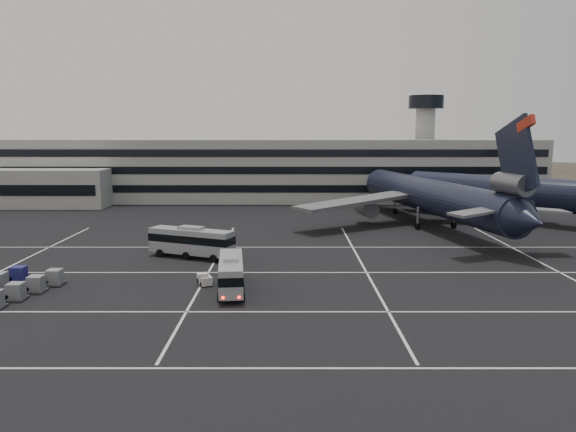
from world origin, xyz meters
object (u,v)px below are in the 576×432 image
object	(u,v)px
trijet_main	(433,196)
bus_far	(191,241)
uld_cluster	(7,286)
bus_near	(231,272)

from	to	relation	value
trijet_main	bus_far	world-z (taller)	trijet_main
trijet_main	uld_cluster	distance (m)	64.65
bus_far	uld_cluster	xyz separation A→B (m)	(-15.41, -16.18, -1.38)
trijet_main	uld_cluster	xyz separation A→B (m)	(-51.61, -38.68, -4.43)
trijet_main	bus_far	bearing A→B (deg)	-159.77
trijet_main	bus_near	size ratio (longest dim) A/B	5.53
trijet_main	bus_near	xyz separation A→B (m)	(-29.67, -37.44, -3.28)
trijet_main	uld_cluster	world-z (taller)	trijet_main
bus_near	uld_cluster	distance (m)	22.00
bus_near	uld_cluster	size ratio (longest dim) A/B	0.90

